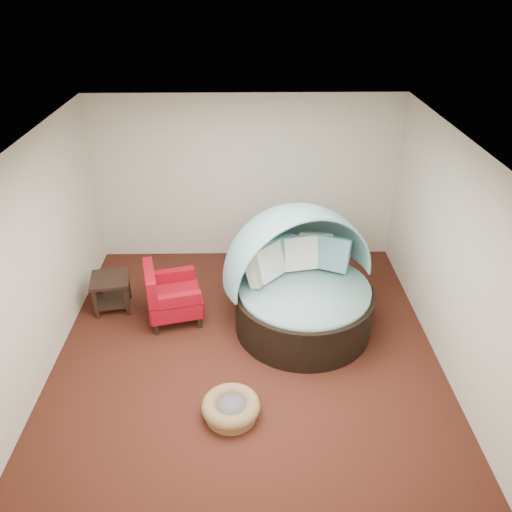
{
  "coord_description": "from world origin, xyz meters",
  "views": [
    {
      "loc": [
        0.02,
        -5.25,
        4.47
      ],
      "look_at": [
        0.13,
        0.6,
        1.04
      ],
      "focal_mm": 35.0,
      "sensor_mm": 36.0,
      "label": 1
    }
  ],
  "objects_px": {
    "canopy_daybed": "(301,275)",
    "side_table": "(111,288)",
    "pet_basket": "(231,408)",
    "red_armchair": "(170,295)"
  },
  "relations": [
    {
      "from": "canopy_daybed",
      "to": "side_table",
      "type": "xyz_separation_m",
      "value": [
        -2.75,
        0.42,
        -0.47
      ]
    },
    {
      "from": "canopy_daybed",
      "to": "side_table",
      "type": "height_order",
      "value": "canopy_daybed"
    },
    {
      "from": "side_table",
      "to": "canopy_daybed",
      "type": "bearing_deg",
      "value": -8.7
    },
    {
      "from": "red_armchair",
      "to": "side_table",
      "type": "bearing_deg",
      "value": 148.14
    },
    {
      "from": "side_table",
      "to": "pet_basket",
      "type": "bearing_deg",
      "value": -49.55
    },
    {
      "from": "canopy_daybed",
      "to": "pet_basket",
      "type": "xyz_separation_m",
      "value": [
        -0.93,
        -1.71,
        -0.69
      ]
    },
    {
      "from": "pet_basket",
      "to": "red_armchair",
      "type": "xyz_separation_m",
      "value": [
        -0.91,
        1.83,
        0.29
      ]
    },
    {
      "from": "red_armchair",
      "to": "side_table",
      "type": "relative_size",
      "value": 1.45
    },
    {
      "from": "canopy_daybed",
      "to": "red_armchair",
      "type": "distance_m",
      "value": 1.89
    },
    {
      "from": "pet_basket",
      "to": "red_armchair",
      "type": "height_order",
      "value": "red_armchair"
    }
  ]
}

